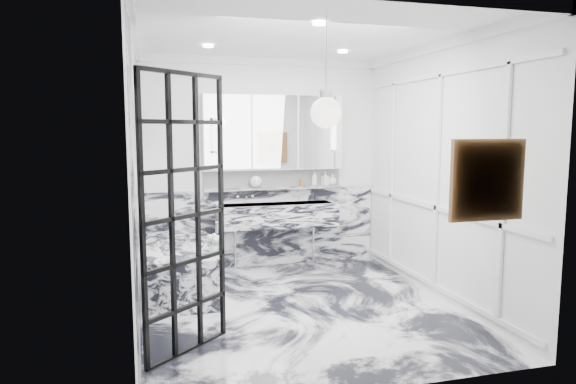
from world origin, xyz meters
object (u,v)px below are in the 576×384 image
object	(u,v)px
trough_sink	(277,215)
mirror_cabinet	(274,132)
crittall_door	(185,216)
bathtub	(180,268)

from	to	relation	value
trough_sink	mirror_cabinet	distance (m)	1.10
mirror_cabinet	trough_sink	bearing A→B (deg)	-90.00
crittall_door	trough_sink	bearing A→B (deg)	19.43
bathtub	mirror_cabinet	bearing A→B (deg)	32.06
mirror_cabinet	bathtub	bearing A→B (deg)	-147.94
trough_sink	crittall_door	bearing A→B (deg)	-120.27
trough_sink	mirror_cabinet	world-z (taller)	mirror_cabinet
crittall_door	mirror_cabinet	world-z (taller)	mirror_cabinet
mirror_cabinet	bathtub	xyz separation A→B (m)	(-1.32, -0.83, -1.54)
crittall_door	trough_sink	distance (m)	2.72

